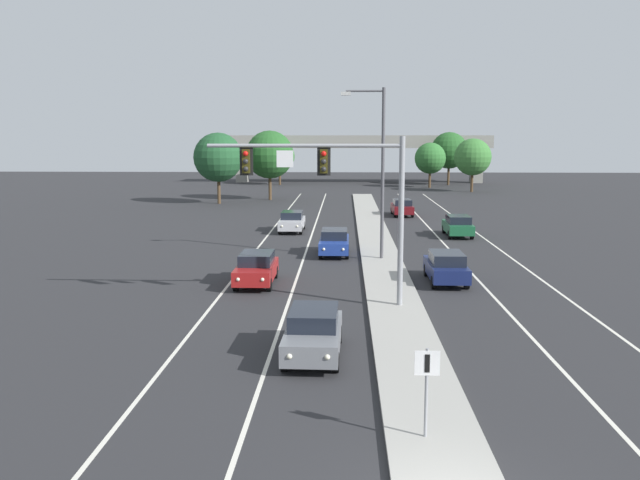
% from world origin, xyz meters
% --- Properties ---
extents(median_island, '(2.40, 110.00, 0.15)m').
position_xyz_m(median_island, '(0.00, 18.00, 0.07)').
color(median_island, '#9E9B93').
rests_on(median_island, ground).
extents(lane_stripe_oncoming_center, '(0.14, 100.00, 0.01)m').
position_xyz_m(lane_stripe_oncoming_center, '(-4.70, 25.00, 0.00)').
color(lane_stripe_oncoming_center, silver).
rests_on(lane_stripe_oncoming_center, ground).
extents(lane_stripe_receding_center, '(0.14, 100.00, 0.01)m').
position_xyz_m(lane_stripe_receding_center, '(4.70, 25.00, 0.00)').
color(lane_stripe_receding_center, silver).
rests_on(lane_stripe_receding_center, ground).
extents(edge_stripe_left, '(0.14, 100.00, 0.01)m').
position_xyz_m(edge_stripe_left, '(-8.00, 25.00, 0.00)').
color(edge_stripe_left, silver).
rests_on(edge_stripe_left, ground).
extents(edge_stripe_right, '(0.14, 100.00, 0.01)m').
position_xyz_m(edge_stripe_right, '(8.00, 25.00, 0.00)').
color(edge_stripe_right, silver).
rests_on(edge_stripe_right, ground).
extents(overhead_signal_mast, '(8.30, 0.44, 7.20)m').
position_xyz_m(overhead_signal_mast, '(-2.51, 15.91, 5.37)').
color(overhead_signal_mast, gray).
rests_on(overhead_signal_mast, median_island).
extents(median_sign_post, '(0.60, 0.10, 2.20)m').
position_xyz_m(median_sign_post, '(-0.24, 3.09, 1.59)').
color(median_sign_post, gray).
rests_on(median_sign_post, median_island).
extents(street_lamp_median, '(2.58, 0.28, 10.00)m').
position_xyz_m(street_lamp_median, '(-0.21, 27.16, 5.79)').
color(street_lamp_median, '#4C4C51').
rests_on(street_lamp_median, median_island).
extents(car_oncoming_grey, '(1.90, 4.50, 1.58)m').
position_xyz_m(car_oncoming_grey, '(-3.24, 9.44, 0.82)').
color(car_oncoming_grey, slate).
rests_on(car_oncoming_grey, ground).
extents(car_oncoming_red, '(1.83, 4.47, 1.58)m').
position_xyz_m(car_oncoming_red, '(-6.62, 20.39, 0.82)').
color(car_oncoming_red, maroon).
rests_on(car_oncoming_red, ground).
extents(car_oncoming_blue, '(1.85, 4.48, 1.58)m').
position_xyz_m(car_oncoming_blue, '(-2.85, 29.04, 0.82)').
color(car_oncoming_blue, navy).
rests_on(car_oncoming_blue, ground).
extents(car_oncoming_silver, '(1.84, 4.48, 1.58)m').
position_xyz_m(car_oncoming_silver, '(-6.33, 39.27, 0.82)').
color(car_oncoming_silver, '#B7B7BC').
rests_on(car_oncoming_silver, ground).
extents(car_receding_navy, '(1.83, 4.48, 1.58)m').
position_xyz_m(car_receding_navy, '(2.94, 21.13, 0.82)').
color(car_receding_navy, '#141E4C').
rests_on(car_receding_navy, ground).
extents(car_receding_green, '(1.85, 4.48, 1.58)m').
position_xyz_m(car_receding_green, '(6.22, 37.22, 0.82)').
color(car_receding_green, '#195633').
rests_on(car_receding_green, ground).
extents(car_receding_darkred, '(1.89, 4.50, 1.58)m').
position_xyz_m(car_receding_darkred, '(3.19, 50.32, 0.82)').
color(car_receding_darkred, '#5B0F14').
rests_on(car_receding_darkred, ground).
extents(overpass_bridge, '(42.40, 6.40, 7.65)m').
position_xyz_m(overpass_bridge, '(0.00, 97.43, 5.78)').
color(overpass_bridge, gray).
rests_on(overpass_bridge, ground).
extents(tree_far_left_b, '(4.69, 4.69, 6.79)m').
position_xyz_m(tree_far_left_b, '(-12.36, 91.32, 4.43)').
color(tree_far_left_b, '#4C3823').
rests_on(tree_far_left_b, ground).
extents(tree_far_left_a, '(5.43, 5.43, 7.85)m').
position_xyz_m(tree_far_left_a, '(-16.22, 61.20, 5.13)').
color(tree_far_left_a, '#4C3823').
rests_on(tree_far_left_a, ground).
extents(tree_far_right_c, '(4.56, 4.56, 6.59)m').
position_xyz_m(tree_far_right_c, '(10.26, 86.23, 4.31)').
color(tree_far_right_c, '#4C3823').
rests_on(tree_far_right_c, ground).
extents(tree_far_left_c, '(5.61, 5.61, 8.12)m').
position_xyz_m(tree_far_left_c, '(-11.06, 66.09, 5.31)').
color(tree_far_left_c, '#4C3823').
rests_on(tree_far_left_c, ground).
extents(tree_far_right_a, '(4.98, 4.98, 7.20)m').
position_xyz_m(tree_far_right_a, '(15.00, 78.71, 4.70)').
color(tree_far_right_a, '#4C3823').
rests_on(tree_far_right_a, ground).
extents(tree_far_right_b, '(5.64, 5.64, 8.16)m').
position_xyz_m(tree_far_right_b, '(13.87, 92.04, 5.33)').
color(tree_far_right_b, '#4C3823').
rests_on(tree_far_right_b, ground).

